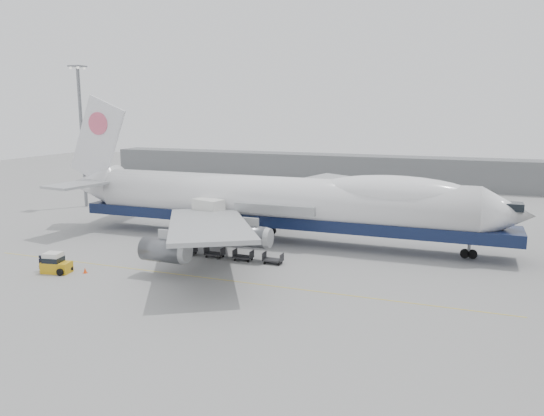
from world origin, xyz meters
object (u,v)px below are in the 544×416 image
at_px(airliner, 280,201).
at_px(catering_truck, 209,218).
at_px(ground_worker, 41,263).
at_px(baggage_tug, 55,264).

height_order(airliner, catering_truck, airliner).
xyz_separation_m(airliner, ground_worker, (-20.46, -22.38, -4.70)).
height_order(catering_truck, ground_worker, catering_truck).
xyz_separation_m(airliner, catering_truck, (-8.75, -4.22, -2.20)).
distance_m(catering_truck, baggage_tug, 20.64).
relative_size(catering_truck, baggage_tug, 1.78).
height_order(baggage_tug, ground_worker, baggage_tug).
height_order(catering_truck, baggage_tug, catering_truck).
xyz_separation_m(catering_truck, ground_worker, (-11.71, -18.16, -2.50)).
bearing_deg(catering_truck, ground_worker, -105.26).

